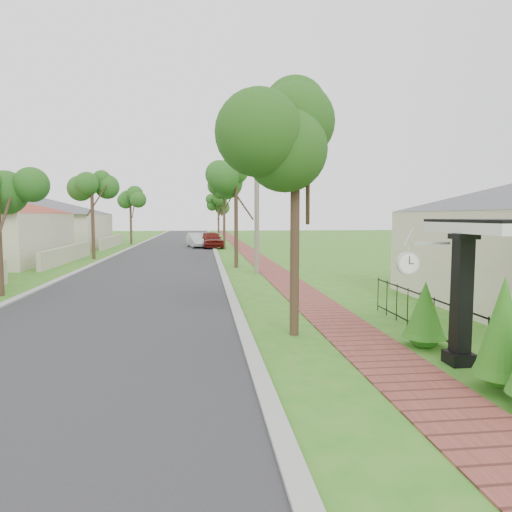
{
  "coord_description": "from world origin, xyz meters",
  "views": [
    {
      "loc": [
        -0.32,
        -9.04,
        2.84
      ],
      "look_at": [
        1.45,
        6.12,
        1.5
      ],
      "focal_mm": 32.0,
      "sensor_mm": 36.0,
      "label": 1
    }
  ],
  "objects": [
    {
      "name": "road",
      "position": [
        -3.0,
        20.0,
        0.0
      ],
      "size": [
        7.0,
        120.0,
        0.02
      ],
      "primitive_type": "cube",
      "color": "#28282B",
      "rests_on": "ground"
    },
    {
      "name": "porch_post",
      "position": [
        4.55,
        -1.0,
        1.12
      ],
      "size": [
        0.48,
        0.48,
        2.52
      ],
      "color": "black",
      "rests_on": "ground"
    },
    {
      "name": "utility_pole",
      "position": [
        2.3,
        13.1,
        4.34
      ],
      "size": [
        1.2,
        0.24,
        8.57
      ],
      "color": "#786E5D",
      "rests_on": "ground"
    },
    {
      "name": "ground",
      "position": [
        0.0,
        0.0,
        0.0
      ],
      "size": [
        160.0,
        160.0,
        0.0
      ],
      "primitive_type": "plane",
      "color": "#2E741B",
      "rests_on": "ground"
    },
    {
      "name": "far_house_grey",
      "position": [
        -14.97,
        34.0,
        2.34
      ],
      "size": [
        15.56,
        15.56,
        4.6
      ],
      "color": "beige",
      "rests_on": "ground"
    },
    {
      "name": "kerb_right",
      "position": [
        0.65,
        20.0,
        0.0
      ],
      "size": [
        0.3,
        120.0,
        0.1
      ],
      "primitive_type": "cube",
      "color": "#9E9E99",
      "rests_on": "ground"
    },
    {
      "name": "near_tree",
      "position": [
        1.83,
        1.5,
        4.65
      ],
      "size": [
        2.27,
        2.27,
        5.83
      ],
      "color": "#382619",
      "rests_on": "ground"
    },
    {
      "name": "street_trees",
      "position": [
        -2.87,
        26.84,
        4.54
      ],
      "size": [
        10.7,
        37.65,
        5.89
      ],
      "color": "#382619",
      "rests_on": "ground"
    },
    {
      "name": "picket_fence",
      "position": [
        4.9,
        -0.0,
        0.53
      ],
      "size": [
        0.03,
        8.02,
        1.0
      ],
      "color": "black",
      "rests_on": "ground"
    },
    {
      "name": "parked_car_red",
      "position": [
        0.4,
        31.61,
        0.74
      ],
      "size": [
        2.35,
        4.53,
        1.47
      ],
      "primitive_type": "imported",
      "rotation": [
        0.0,
        0.0,
        0.15
      ],
      "color": "#5C130D",
      "rests_on": "ground"
    },
    {
      "name": "sidewalk",
      "position": [
        3.25,
        20.0,
        0.0
      ],
      "size": [
        1.5,
        120.0,
        0.03
      ],
      "primitive_type": "cube",
      "color": "brown",
      "rests_on": "ground"
    },
    {
      "name": "station_clock",
      "position": [
        3.68,
        -0.6,
        1.95
      ],
      "size": [
        1.07,
        0.13,
        0.64
      ],
      "color": "silver",
      "rests_on": "ground"
    },
    {
      "name": "hedge_row",
      "position": [
        4.45,
        -1.86,
        0.88
      ],
      "size": [
        0.81,
        4.21,
        1.98
      ],
      "color": "#136217",
      "rests_on": "ground"
    },
    {
      "name": "parked_car_white",
      "position": [
        -0.85,
        32.43,
        0.65
      ],
      "size": [
        2.14,
        4.13,
        1.3
      ],
      "primitive_type": "imported",
      "rotation": [
        0.0,
        0.0,
        0.2
      ],
      "color": "#BBBBBD",
      "rests_on": "ground"
    },
    {
      "name": "kerb_left",
      "position": [
        -6.65,
        20.0,
        0.0
      ],
      "size": [
        0.3,
        120.0,
        0.1
      ],
      "primitive_type": "cube",
      "color": "#9E9E99",
      "rests_on": "ground"
    }
  ]
}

